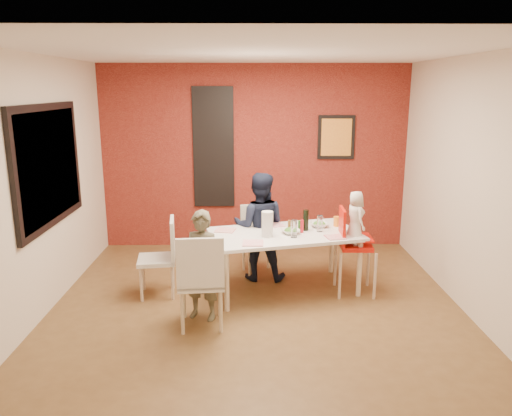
{
  "coord_description": "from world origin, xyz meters",
  "views": [
    {
      "loc": [
        -0.07,
        -5.11,
        2.36
      ],
      "look_at": [
        0.0,
        0.3,
        1.05
      ],
      "focal_mm": 35.0,
      "sensor_mm": 36.0,
      "label": 1
    }
  ],
  "objects_px": {
    "chair_far": "(258,235)",
    "child_far": "(260,227)",
    "paper_towel_roll": "(267,224)",
    "toddler": "(355,218)",
    "wine_bottle": "(306,220)",
    "chair_near": "(201,277)",
    "dining_table": "(285,238)",
    "chair_left": "(163,253)",
    "high_chair": "(352,243)",
    "child_near": "(202,266)"
  },
  "relations": [
    {
      "from": "chair_left",
      "to": "child_near",
      "type": "bearing_deg",
      "value": 31.82
    },
    {
      "from": "chair_far",
      "to": "wine_bottle",
      "type": "bearing_deg",
      "value": -56.38
    },
    {
      "from": "child_far",
      "to": "paper_towel_roll",
      "type": "xyz_separation_m",
      "value": [
        0.08,
        -0.53,
        0.18
      ]
    },
    {
      "from": "dining_table",
      "to": "high_chair",
      "type": "relative_size",
      "value": 1.85
    },
    {
      "from": "chair_left",
      "to": "child_near",
      "type": "height_order",
      "value": "child_near"
    },
    {
      "from": "chair_far",
      "to": "chair_left",
      "type": "xyz_separation_m",
      "value": [
        -1.1,
        -0.74,
        0.01
      ]
    },
    {
      "from": "chair_left",
      "to": "wine_bottle",
      "type": "relative_size",
      "value": 3.65
    },
    {
      "from": "high_chair",
      "to": "paper_towel_roll",
      "type": "relative_size",
      "value": 3.48
    },
    {
      "from": "wine_bottle",
      "to": "chair_left",
      "type": "bearing_deg",
      "value": -172.65
    },
    {
      "from": "paper_towel_roll",
      "to": "wine_bottle",
      "type": "bearing_deg",
      "value": 28.1
    },
    {
      "from": "child_near",
      "to": "child_far",
      "type": "height_order",
      "value": "child_far"
    },
    {
      "from": "high_chair",
      "to": "child_near",
      "type": "height_order",
      "value": "child_near"
    },
    {
      "from": "chair_left",
      "to": "wine_bottle",
      "type": "height_order",
      "value": "wine_bottle"
    },
    {
      "from": "chair_left",
      "to": "high_chair",
      "type": "bearing_deg",
      "value": 83.4
    },
    {
      "from": "chair_near",
      "to": "high_chair",
      "type": "relative_size",
      "value": 0.97
    },
    {
      "from": "chair_near",
      "to": "chair_far",
      "type": "height_order",
      "value": "chair_near"
    },
    {
      "from": "toddler",
      "to": "wine_bottle",
      "type": "relative_size",
      "value": 2.49
    },
    {
      "from": "dining_table",
      "to": "paper_towel_roll",
      "type": "xyz_separation_m",
      "value": [
        -0.21,
        -0.15,
        0.21
      ]
    },
    {
      "from": "child_near",
      "to": "toddler",
      "type": "relative_size",
      "value": 1.87
    },
    {
      "from": "child_far",
      "to": "chair_left",
      "type": "bearing_deg",
      "value": 30.16
    },
    {
      "from": "chair_far",
      "to": "child_near",
      "type": "xyz_separation_m",
      "value": [
        -0.59,
        -1.35,
        0.08
      ]
    },
    {
      "from": "chair_left",
      "to": "toddler",
      "type": "height_order",
      "value": "toddler"
    },
    {
      "from": "chair_left",
      "to": "paper_towel_roll",
      "type": "distance_m",
      "value": 1.24
    },
    {
      "from": "chair_left",
      "to": "paper_towel_roll",
      "type": "relative_size",
      "value": 3.1
    },
    {
      "from": "chair_near",
      "to": "chair_far",
      "type": "relative_size",
      "value": 1.11
    },
    {
      "from": "high_chair",
      "to": "child_near",
      "type": "xyz_separation_m",
      "value": [
        -1.67,
        -0.65,
        -0.03
      ]
    },
    {
      "from": "chair_left",
      "to": "toddler",
      "type": "relative_size",
      "value": 1.47
    },
    {
      "from": "dining_table",
      "to": "chair_left",
      "type": "distance_m",
      "value": 1.41
    },
    {
      "from": "child_near",
      "to": "paper_towel_roll",
      "type": "relative_size",
      "value": 3.95
    },
    {
      "from": "dining_table",
      "to": "wine_bottle",
      "type": "relative_size",
      "value": 7.57
    },
    {
      "from": "chair_far",
      "to": "child_far",
      "type": "relative_size",
      "value": 0.65
    },
    {
      "from": "wine_bottle",
      "to": "chair_near",
      "type": "bearing_deg",
      "value": -136.74
    },
    {
      "from": "paper_towel_roll",
      "to": "chair_left",
      "type": "bearing_deg",
      "value": 178.38
    },
    {
      "from": "child_near",
      "to": "paper_towel_roll",
      "type": "bearing_deg",
      "value": 60.13
    },
    {
      "from": "dining_table",
      "to": "wine_bottle",
      "type": "xyz_separation_m",
      "value": [
        0.26,
        0.09,
        0.19
      ]
    },
    {
      "from": "chair_near",
      "to": "toddler",
      "type": "xyz_separation_m",
      "value": [
        1.69,
        0.9,
        0.36
      ]
    },
    {
      "from": "chair_far",
      "to": "child_near",
      "type": "height_order",
      "value": "child_near"
    },
    {
      "from": "toddler",
      "to": "paper_towel_roll",
      "type": "xyz_separation_m",
      "value": [
        -1.01,
        -0.07,
        -0.05
      ]
    },
    {
      "from": "child_far",
      "to": "toddler",
      "type": "xyz_separation_m",
      "value": [
        1.09,
        -0.46,
        0.23
      ]
    },
    {
      "from": "chair_near",
      "to": "toddler",
      "type": "height_order",
      "value": "toddler"
    },
    {
      "from": "dining_table",
      "to": "high_chair",
      "type": "bearing_deg",
      "value": -6.16
    },
    {
      "from": "chair_near",
      "to": "chair_far",
      "type": "xyz_separation_m",
      "value": [
        0.58,
        1.6,
        -0.06
      ]
    },
    {
      "from": "child_far",
      "to": "dining_table",
      "type": "bearing_deg",
      "value": 133.14
    },
    {
      "from": "chair_far",
      "to": "chair_near",
      "type": "bearing_deg",
      "value": -123.44
    },
    {
      "from": "chair_near",
      "to": "child_near",
      "type": "xyz_separation_m",
      "value": [
        -0.01,
        0.25,
        0.03
      ]
    },
    {
      "from": "chair_left",
      "to": "wine_bottle",
      "type": "bearing_deg",
      "value": 89.77
    },
    {
      "from": "high_chair",
      "to": "child_far",
      "type": "relative_size",
      "value": 0.75
    },
    {
      "from": "dining_table",
      "to": "wine_bottle",
      "type": "bearing_deg",
      "value": 19.99
    },
    {
      "from": "toddler",
      "to": "wine_bottle",
      "type": "xyz_separation_m",
      "value": [
        -0.55,
        0.18,
        -0.07
      ]
    },
    {
      "from": "chair_left",
      "to": "paper_towel_roll",
      "type": "height_order",
      "value": "paper_towel_roll"
    }
  ]
}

